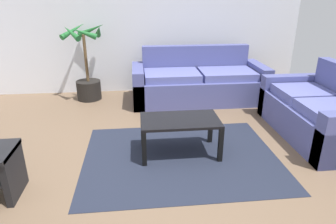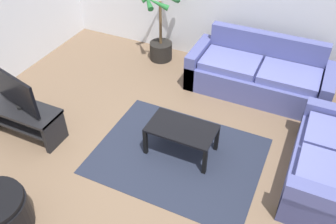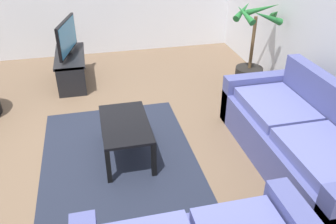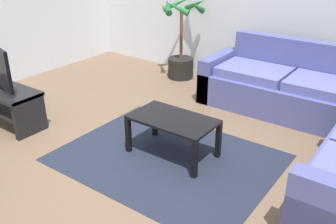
{
  "view_description": "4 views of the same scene",
  "coord_description": "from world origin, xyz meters",
  "px_view_note": "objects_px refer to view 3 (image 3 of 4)",
  "views": [
    {
      "loc": [
        -0.07,
        -2.61,
        1.76
      ],
      "look_at": [
        0.28,
        0.61,
        0.47
      ],
      "focal_mm": 32.02,
      "sensor_mm": 36.0,
      "label": 1
    },
    {
      "loc": [
        1.67,
        -2.67,
        3.51
      ],
      "look_at": [
        0.2,
        0.48,
        0.61
      ],
      "focal_mm": 37.66,
      "sensor_mm": 36.0,
      "label": 2
    },
    {
      "loc": [
        3.62,
        0.2,
        2.44
      ],
      "look_at": [
        0.63,
        0.9,
        0.63
      ],
      "focal_mm": 37.05,
      "sensor_mm": 36.0,
      "label": 3
    },
    {
      "loc": [
        2.42,
        -2.4,
        2.14
      ],
      "look_at": [
        0.39,
        0.4,
        0.53
      ],
      "focal_mm": 40.37,
      "sensor_mm": 36.0,
      "label": 4
    }
  ],
  "objects_px": {
    "potted_palm": "(251,60)",
    "couch_main": "(302,141)",
    "tv_stand": "(71,64)",
    "tv": "(67,37)",
    "coffee_table": "(125,127)"
  },
  "relations": [
    {
      "from": "coffee_table",
      "to": "potted_palm",
      "type": "relative_size",
      "value": 0.68
    },
    {
      "from": "tv",
      "to": "couch_main",
      "type": "bearing_deg",
      "value": 41.57
    },
    {
      "from": "tv_stand",
      "to": "tv",
      "type": "height_order",
      "value": "tv"
    },
    {
      "from": "couch_main",
      "to": "tv",
      "type": "relative_size",
      "value": 2.57
    },
    {
      "from": "tv_stand",
      "to": "coffee_table",
      "type": "distance_m",
      "value": 2.22
    },
    {
      "from": "couch_main",
      "to": "tv_stand",
      "type": "height_order",
      "value": "couch_main"
    },
    {
      "from": "potted_palm",
      "to": "tv_stand",
      "type": "bearing_deg",
      "value": -107.11
    },
    {
      "from": "tv_stand",
      "to": "coffee_table",
      "type": "xyz_separation_m",
      "value": [
        2.14,
        0.6,
        0.06
      ]
    },
    {
      "from": "potted_palm",
      "to": "couch_main",
      "type": "bearing_deg",
      "value": -8.32
    },
    {
      "from": "tv_stand",
      "to": "tv",
      "type": "bearing_deg",
      "value": 76.05
    },
    {
      "from": "tv",
      "to": "coffee_table",
      "type": "height_order",
      "value": "tv"
    },
    {
      "from": "tv_stand",
      "to": "coffee_table",
      "type": "bearing_deg",
      "value": 15.76
    },
    {
      "from": "tv",
      "to": "coffee_table",
      "type": "distance_m",
      "value": 2.26
    },
    {
      "from": "tv",
      "to": "coffee_table",
      "type": "bearing_deg",
      "value": 15.69
    },
    {
      "from": "couch_main",
      "to": "tv",
      "type": "xyz_separation_m",
      "value": [
        -2.73,
        -2.42,
        0.45
      ]
    }
  ]
}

